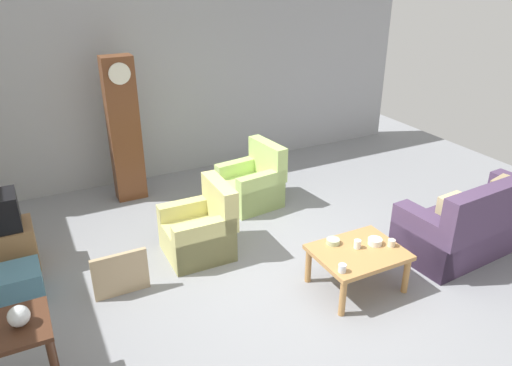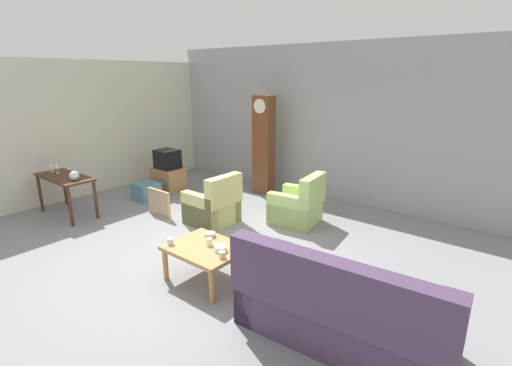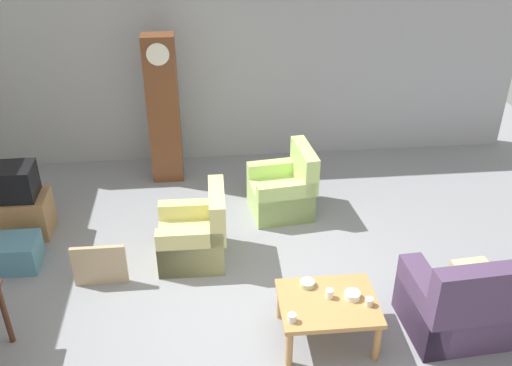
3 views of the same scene
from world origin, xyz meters
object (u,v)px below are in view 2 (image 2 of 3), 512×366
(framed_picture_leaning, at_px, (159,203))
(wine_glass_tall, at_px, (52,166))
(tv_crt, at_px, (167,159))
(storage_box_blue, at_px, (146,191))
(armchair_olive_near, at_px, (214,207))
(armchair_olive_far, at_px, (298,207))
(grandfather_clock, at_px, (264,145))
(bowl_shallow_green, at_px, (210,235))
(glass_dome_cloche, at_px, (74,176))
(couch_floral, at_px, (341,312))
(tv_stand_cabinet, at_px, (169,179))
(cup_white_porcelain, at_px, (209,242))
(coffee_table_wood, at_px, (206,251))
(console_table_dark, at_px, (65,182))
(cup_blue_rimmed, at_px, (170,241))
(wine_glass_mid, at_px, (57,166))
(bowl_white_stacked, at_px, (221,249))
(cup_cream_tall, at_px, (222,255))

(framed_picture_leaning, height_order, wine_glass_tall, wine_glass_tall)
(tv_crt, distance_m, storage_box_blue, 0.90)
(armchair_olive_near, bearing_deg, armchair_olive_far, 38.16)
(grandfather_clock, height_order, tv_crt, grandfather_clock)
(bowl_shallow_green, bearing_deg, grandfather_clock, 115.62)
(glass_dome_cloche, bearing_deg, bowl_shallow_green, 4.61)
(armchair_olive_near, bearing_deg, couch_floral, -24.42)
(grandfather_clock, bearing_deg, armchair_olive_near, -78.78)
(armchair_olive_near, xyz_separation_m, grandfather_clock, (-0.39, 1.98, 0.78))
(grandfather_clock, height_order, framed_picture_leaning, grandfather_clock)
(tv_stand_cabinet, height_order, cup_white_porcelain, cup_white_porcelain)
(coffee_table_wood, distance_m, glass_dome_cloche, 3.34)
(console_table_dark, bearing_deg, wine_glass_tall, -179.81)
(armchair_olive_far, relative_size, coffee_table_wood, 0.96)
(cup_blue_rimmed, height_order, bowl_shallow_green, cup_blue_rimmed)
(armchair_olive_far, bearing_deg, bowl_shallow_green, -91.53)
(storage_box_blue, distance_m, wine_glass_mid, 1.76)
(armchair_olive_near, distance_m, glass_dome_cloche, 2.54)
(cup_blue_rimmed, relative_size, bowl_white_stacked, 0.54)
(glass_dome_cloche, bearing_deg, coffee_table_wood, 0.17)
(tv_stand_cabinet, bearing_deg, cup_cream_tall, -30.48)
(armchair_olive_far, bearing_deg, coffee_table_wood, -87.31)
(coffee_table_wood, relative_size, tv_crt, 2.00)
(cup_white_porcelain, height_order, bowl_shallow_green, cup_white_porcelain)
(storage_box_blue, bearing_deg, bowl_shallow_green, -21.16)
(glass_dome_cloche, xyz_separation_m, cup_white_porcelain, (3.33, 0.06, -0.32))
(armchair_olive_far, bearing_deg, console_table_dark, -147.06)
(armchair_olive_near, height_order, cup_cream_tall, armchair_olive_near)
(tv_crt, relative_size, cup_cream_tall, 5.79)
(wine_glass_tall, bearing_deg, wine_glass_mid, 7.92)
(glass_dome_cloche, xyz_separation_m, cup_cream_tall, (3.69, -0.08, -0.33))
(armchair_olive_near, distance_m, bowl_shallow_green, 1.65)
(glass_dome_cloche, bearing_deg, tv_crt, 93.93)
(armchair_olive_near, relative_size, console_table_dark, 0.71)
(coffee_table_wood, distance_m, bowl_shallow_green, 0.31)
(armchair_olive_far, bearing_deg, armchair_olive_near, -141.84)
(couch_floral, bearing_deg, armchair_olive_near, 155.58)
(cup_white_porcelain, xyz_separation_m, wine_glass_tall, (-4.24, -0.05, 0.36))
(couch_floral, xyz_separation_m, grandfather_clock, (-3.57, 3.42, 0.73))
(cup_blue_rimmed, relative_size, cup_cream_tall, 1.01)
(armchair_olive_far, relative_size, framed_picture_leaning, 1.53)
(grandfather_clock, bearing_deg, wine_glass_tall, -126.63)
(storage_box_blue, xyz_separation_m, wine_glass_mid, (-0.69, -1.45, 0.72))
(framed_picture_leaning, xyz_separation_m, bowl_white_stacked, (2.60, -1.03, 0.26))
(bowl_shallow_green, bearing_deg, console_table_dark, -176.19)
(couch_floral, bearing_deg, coffee_table_wood, 179.70)
(glass_dome_cloche, distance_m, bowl_white_stacked, 3.57)
(couch_floral, distance_m, glass_dome_cloche, 5.23)
(framed_picture_leaning, bearing_deg, armchair_olive_near, 19.55)
(grandfather_clock, bearing_deg, cup_cream_tall, -59.51)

